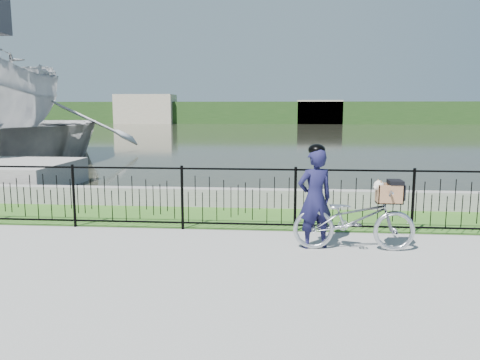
{
  "coord_description": "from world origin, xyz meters",
  "views": [
    {
      "loc": [
        0.72,
        -6.45,
        2.16
      ],
      "look_at": [
        0.08,
        1.0,
        1.0
      ],
      "focal_mm": 35.0,
      "sensor_mm": 36.0,
      "label": 1
    }
  ],
  "objects": [
    {
      "name": "ground",
      "position": [
        0.0,
        0.0,
        0.0
      ],
      "size": [
        120.0,
        120.0,
        0.0
      ],
      "primitive_type": "plane",
      "color": "gray",
      "rests_on": "ground"
    },
    {
      "name": "grass_strip",
      "position": [
        0.0,
        2.6,
        0.0
      ],
      "size": [
        60.0,
        2.0,
        0.01
      ],
      "primitive_type": "cube",
      "color": "#35631F",
      "rests_on": "ground"
    },
    {
      "name": "water",
      "position": [
        0.0,
        33.0,
        0.0
      ],
      "size": [
        120.0,
        120.0,
        0.0
      ],
      "primitive_type": "plane",
      "color": "#292A20",
      "rests_on": "ground"
    },
    {
      "name": "quay_wall",
      "position": [
        0.0,
        3.6,
        0.2
      ],
      "size": [
        60.0,
        0.3,
        0.4
      ],
      "primitive_type": "cube",
      "color": "gray",
      "rests_on": "ground"
    },
    {
      "name": "fence",
      "position": [
        0.0,
        1.6,
        0.58
      ],
      "size": [
        14.0,
        0.06,
        1.15
      ],
      "primitive_type": null,
      "color": "black",
      "rests_on": "ground"
    },
    {
      "name": "far_treeline",
      "position": [
        0.0,
        60.0,
        1.5
      ],
      "size": [
        120.0,
        6.0,
        3.0
      ],
      "primitive_type": "cube",
      "color": "#234219",
      "rests_on": "ground"
    },
    {
      "name": "far_building_left",
      "position": [
        -18.0,
        58.0,
        2.0
      ],
      "size": [
        8.0,
        4.0,
        4.0
      ],
      "primitive_type": "cube",
      "color": "#AA9F88",
      "rests_on": "ground"
    },
    {
      "name": "far_building_right",
      "position": [
        6.0,
        58.5,
        1.6
      ],
      "size": [
        6.0,
        3.0,
        3.2
      ],
      "primitive_type": "cube",
      "color": "#AA9F88",
      "rests_on": "ground"
    },
    {
      "name": "bicycle_rig",
      "position": [
        1.87,
        0.62,
        0.49
      ],
      "size": [
        1.83,
        0.64,
        1.11
      ],
      "color": "#AAAEB7",
      "rests_on": "ground"
    },
    {
      "name": "cyclist",
      "position": [
        1.27,
        0.69,
        0.8
      ],
      "size": [
        0.66,
        0.54,
        1.62
      ],
      "color": "#151439",
      "rests_on": "ground"
    },
    {
      "name": "boat_far",
      "position": [
        -9.88,
        11.91,
        1.23
      ],
      "size": [
        10.38,
        13.13,
        2.45
      ],
      "color": "silver",
      "rests_on": "water"
    }
  ]
}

